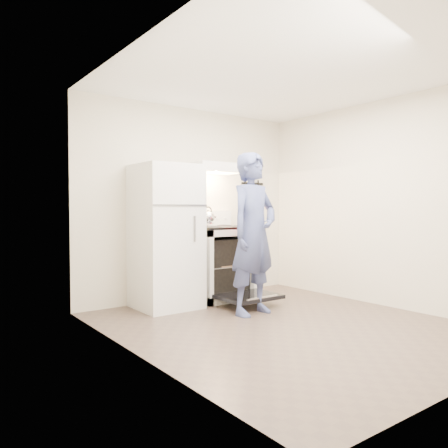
{
  "coord_description": "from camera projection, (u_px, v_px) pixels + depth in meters",
  "views": [
    {
      "loc": [
        -3.1,
        -3.13,
        1.18
      ],
      "look_at": [
        -0.05,
        1.0,
        1.0
      ],
      "focal_mm": 35.0,
      "sensor_mm": 36.0,
      "label": 1
    }
  ],
  "objects": [
    {
      "name": "oven_door",
      "position": [
        249.0,
        296.0,
        5.24
      ],
      "size": [
        0.7,
        0.54,
        0.04
      ],
      "primitive_type": "cube",
      "color": "black",
      "rests_on": "floor"
    },
    {
      "name": "refrigerator",
      "position": [
        166.0,
        236.0,
        5.19
      ],
      "size": [
        0.7,
        0.7,
        1.7
      ],
      "primitive_type": "cube",
      "color": "white",
      "rests_on": "floor"
    },
    {
      "name": "back_wall",
      "position": [
        191.0,
        203.0,
        5.8
      ],
      "size": [
        3.2,
        0.02,
        2.5
      ],
      "primitive_type": "cube",
      "color": "beige",
      "rests_on": "ground"
    },
    {
      "name": "backsplash",
      "position": [
        207.0,
        218.0,
        5.91
      ],
      "size": [
        0.76,
        0.07,
        0.2
      ],
      "primitive_type": "cube",
      "color": "white",
      "rests_on": "cooktop"
    },
    {
      "name": "stove_body",
      "position": [
        220.0,
        264.0,
        5.71
      ],
      "size": [
        0.76,
        0.65,
        0.92
      ],
      "primitive_type": "cube",
      "color": "white",
      "rests_on": "floor"
    },
    {
      "name": "dutch_oven",
      "position": [
        252.0,
        226.0,
        5.33
      ],
      "size": [
        0.35,
        0.28,
        0.23
      ],
      "primitive_type": null,
      "color": "red",
      "rests_on": "person"
    },
    {
      "name": "tea_kettle",
      "position": [
        208.0,
        216.0,
        5.67
      ],
      "size": [
        0.21,
        0.18,
        0.26
      ],
      "primitive_type": null,
      "color": "silver",
      "rests_on": "cooktop"
    },
    {
      "name": "oven_rack",
      "position": [
        220.0,
        265.0,
        5.71
      ],
      "size": [
        0.6,
        0.52,
        0.01
      ],
      "primitive_type": "cube",
      "color": "slate",
      "rests_on": "stove_body"
    },
    {
      "name": "cooktop",
      "position": [
        220.0,
        228.0,
        5.69
      ],
      "size": [
        0.76,
        0.65,
        0.03
      ],
      "primitive_type": "cube",
      "color": "black",
      "rests_on": "stove_body"
    },
    {
      "name": "pizza_stone",
      "position": [
        220.0,
        265.0,
        5.59
      ],
      "size": [
        0.36,
        0.36,
        0.02
      ],
      "primitive_type": "cylinder",
      "color": "#956D51",
      "rests_on": "oven_rack"
    },
    {
      "name": "person",
      "position": [
        254.0,
        234.0,
        4.86
      ],
      "size": [
        0.71,
        0.52,
        1.81
      ],
      "primitive_type": "imported",
      "rotation": [
        0.0,
        0.0,
        0.14
      ],
      "color": "navy",
      "rests_on": "floor"
    },
    {
      "name": "range_hood",
      "position": [
        216.0,
        168.0,
        5.72
      ],
      "size": [
        0.76,
        0.5,
        0.12
      ],
      "primitive_type": "cube",
      "color": "white",
      "rests_on": "back_wall"
    },
    {
      "name": "utensil_jar",
      "position": [
        247.0,
        219.0,
        5.74
      ],
      "size": [
        0.1,
        0.1,
        0.13
      ],
      "primitive_type": "cylinder",
      "rotation": [
        0.0,
        0.0,
        -0.06
      ],
      "color": "silver",
      "rests_on": "cooktop"
    },
    {
      "name": "floor",
      "position": [
        287.0,
        326.0,
        4.4
      ],
      "size": [
        3.6,
        3.6,
        0.0
      ],
      "primitive_type": "plane",
      "color": "#4F3F35",
      "rests_on": "ground"
    },
    {
      "name": "knife_strip",
      "position": [
        252.0,
        184.0,
        6.4
      ],
      "size": [
        0.4,
        0.02,
        0.03
      ],
      "primitive_type": "cube",
      "color": "black",
      "rests_on": "back_wall"
    }
  ]
}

